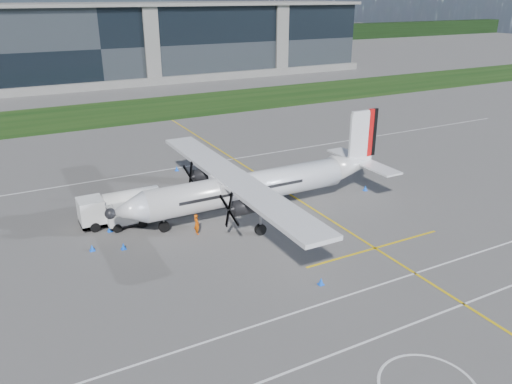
% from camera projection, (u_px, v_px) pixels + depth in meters
% --- Properties ---
extents(ground, '(400.00, 400.00, 0.00)m').
position_uv_depth(ground, '(150.00, 121.00, 72.88)').
color(ground, '#595755').
rests_on(ground, ground).
extents(grass_strip, '(400.00, 18.00, 0.04)m').
position_uv_depth(grass_strip, '(136.00, 110.00, 79.44)').
color(grass_strip, black).
rests_on(grass_strip, ground).
extents(terminal_building, '(120.00, 20.00, 15.00)m').
position_uv_depth(terminal_building, '(91.00, 45.00, 102.95)').
color(terminal_building, black).
rests_on(terminal_building, ground).
extents(tree_line, '(400.00, 6.00, 6.00)m').
position_uv_depth(tree_line, '(55.00, 44.00, 153.88)').
color(tree_line, black).
rests_on(tree_line, ground).
extents(pylon_east, '(9.00, 4.60, 30.00)m').
position_uv_depth(pylon_east, '(277.00, 0.00, 194.62)').
color(pylon_east, gray).
rests_on(pylon_east, ground).
extents(yellow_taxiway_centerline, '(0.20, 70.00, 0.01)m').
position_uv_depth(yellow_taxiway_centerline, '(268.00, 181.00, 49.55)').
color(yellow_taxiway_centerline, yellow).
rests_on(yellow_taxiway_centerline, ground).
extents(white_lane_line, '(90.00, 0.15, 0.01)m').
position_uv_depth(white_lane_line, '(427.00, 318.00, 28.54)').
color(white_lane_line, white).
rests_on(white_lane_line, ground).
extents(turboprop_aircraft, '(24.70, 25.62, 7.69)m').
position_uv_depth(turboprop_aircraft, '(257.00, 169.00, 41.09)').
color(turboprop_aircraft, white).
rests_on(turboprop_aircraft, ground).
extents(fuel_tanker_truck, '(6.84, 2.22, 2.57)m').
position_uv_depth(fuel_tanker_truck, '(114.00, 208.00, 40.03)').
color(fuel_tanker_truck, white).
rests_on(fuel_tanker_truck, ground).
extents(baggage_tug, '(3.35, 2.01, 2.01)m').
position_uv_depth(baggage_tug, '(126.00, 214.00, 39.66)').
color(baggage_tug, white).
rests_on(baggage_tug, ground).
extents(ground_crew_person, '(0.61, 0.81, 1.88)m').
position_uv_depth(ground_crew_person, '(197.00, 223.00, 38.25)').
color(ground_crew_person, '#F25907').
rests_on(ground_crew_person, ground).
extents(safety_cone_fwd, '(0.36, 0.36, 0.50)m').
position_uv_depth(safety_cone_fwd, '(92.00, 248.00, 35.96)').
color(safety_cone_fwd, blue).
rests_on(safety_cone_fwd, ground).
extents(safety_cone_stbdwing, '(0.36, 0.36, 0.50)m').
position_uv_depth(safety_cone_stbdwing, '(177.00, 168.00, 52.28)').
color(safety_cone_stbdwing, blue).
rests_on(safety_cone_stbdwing, ground).
extents(safety_cone_nose_stbd, '(0.36, 0.36, 0.50)m').
position_uv_depth(safety_cone_nose_stbd, '(110.00, 229.00, 38.87)').
color(safety_cone_nose_stbd, blue).
rests_on(safety_cone_nose_stbd, ground).
extents(safety_cone_nose_port, '(0.36, 0.36, 0.50)m').
position_uv_depth(safety_cone_nose_port, '(123.00, 246.00, 36.20)').
color(safety_cone_nose_port, blue).
rests_on(safety_cone_nose_port, ground).
extents(safety_cone_portwing, '(0.36, 0.36, 0.50)m').
position_uv_depth(safety_cone_portwing, '(321.00, 281.00, 31.76)').
color(safety_cone_portwing, blue).
rests_on(safety_cone_portwing, ground).
extents(safety_cone_tail, '(0.36, 0.36, 0.50)m').
position_uv_depth(safety_cone_tail, '(365.00, 188.00, 47.03)').
color(safety_cone_tail, blue).
rests_on(safety_cone_tail, ground).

